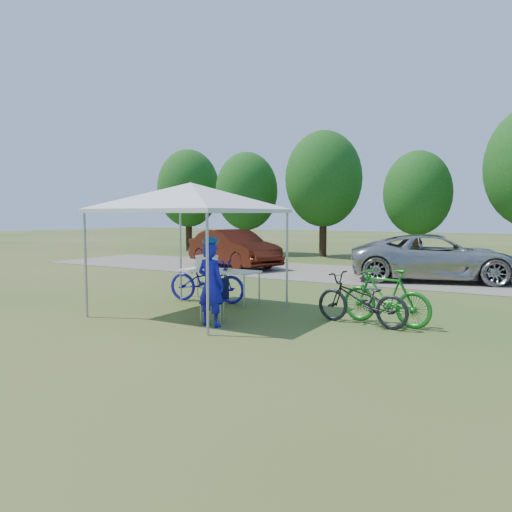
{
  "coord_description": "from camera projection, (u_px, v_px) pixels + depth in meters",
  "views": [
    {
      "loc": [
        6.46,
        -8.35,
        2.08
      ],
      "look_at": [
        0.41,
        2.0,
        1.07
      ],
      "focal_mm": 35.0,
      "sensor_mm": 36.0,
      "label": 1
    }
  ],
  "objects": [
    {
      "name": "bike_blue",
      "position": [
        207.0,
        280.0,
        11.78
      ],
      "size": [
        2.02,
        0.96,
        1.02
      ],
      "primitive_type": "imported",
      "rotation": [
        0.0,
        0.0,
        1.72
      ],
      "color": "#1A12A3",
      "rests_on": "ground"
    },
    {
      "name": "bike_dark",
      "position": [
        361.0,
        299.0,
        9.3
      ],
      "size": [
        1.93,
        0.92,
        0.97
      ],
      "primitive_type": "imported",
      "rotation": [
        0.0,
        0.0,
        -1.72
      ],
      "color": "black",
      "rests_on": "ground"
    },
    {
      "name": "canopy",
      "position": [
        191.0,
        186.0,
        10.38
      ],
      "size": [
        4.53,
        4.53,
        3.0
      ],
      "color": "#A5A5AA",
      "rests_on": "ground"
    },
    {
      "name": "folding_table",
      "position": [
        219.0,
        272.0,
        11.66
      ],
      "size": [
        1.88,
        0.78,
        0.77
      ],
      "color": "white",
      "rests_on": "ground"
    },
    {
      "name": "gravel_strip",
      "position": [
        332.0,
        273.0,
        17.48
      ],
      "size": [
        24.0,
        5.0,
        0.02
      ],
      "primitive_type": "cube",
      "color": "gray",
      "rests_on": "ground"
    },
    {
      "name": "ground",
      "position": [
        192.0,
        312.0,
        10.6
      ],
      "size": [
        100.0,
        100.0,
        0.0
      ],
      "primitive_type": "plane",
      "color": "#2D5119",
      "rests_on": "ground"
    },
    {
      "name": "folding_chair",
      "position": [
        215.0,
        296.0,
        9.69
      ],
      "size": [
        0.56,
        0.59,
        0.83
      ],
      "rotation": [
        0.0,
        0.0,
        0.42
      ],
      "color": "black",
      "rests_on": "ground"
    },
    {
      "name": "cyclist",
      "position": [
        211.0,
        285.0,
        9.19
      ],
      "size": [
        0.59,
        0.41,
        1.55
      ],
      "primitive_type": "imported",
      "rotation": [
        0.0,
        0.0,
        3.07
      ],
      "color": "#1414A3",
      "rests_on": "ground"
    },
    {
      "name": "bike_green",
      "position": [
        386.0,
        297.0,
        9.33
      ],
      "size": [
        1.82,
        0.77,
        1.06
      ],
      "primitive_type": "imported",
      "rotation": [
        0.0,
        0.0,
        -1.73
      ],
      "color": "#1C7E1F",
      "rests_on": "ground"
    },
    {
      "name": "cooler",
      "position": [
        207.0,
        262.0,
        11.82
      ],
      "size": [
        0.46,
        0.31,
        0.33
      ],
      "color": "white",
      "rests_on": "folding_table"
    },
    {
      "name": "sedan",
      "position": [
        234.0,
        248.0,
        19.33
      ],
      "size": [
        4.66,
        3.11,
        1.45
      ],
      "primitive_type": "imported",
      "rotation": [
        0.0,
        0.0,
        1.18
      ],
      "color": "#45160B",
      "rests_on": "gravel_strip"
    },
    {
      "name": "treeline",
      "position": [
        377.0,
        182.0,
        22.54
      ],
      "size": [
        24.89,
        4.28,
        6.3
      ],
      "color": "#382314",
      "rests_on": "ground"
    },
    {
      "name": "minivan",
      "position": [
        436.0,
        257.0,
        15.41
      ],
      "size": [
        5.62,
        3.77,
        1.43
      ],
      "primitive_type": "imported",
      "rotation": [
        0.0,
        0.0,
        1.87
      ],
      "color": "#AAAAA5",
      "rests_on": "gravel_strip"
    },
    {
      "name": "ice_cream_cup",
      "position": [
        230.0,
        270.0,
        11.45
      ],
      "size": [
        0.09,
        0.09,
        0.07
      ],
      "primitive_type": "cylinder",
      "color": "yellow",
      "rests_on": "folding_table"
    }
  ]
}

